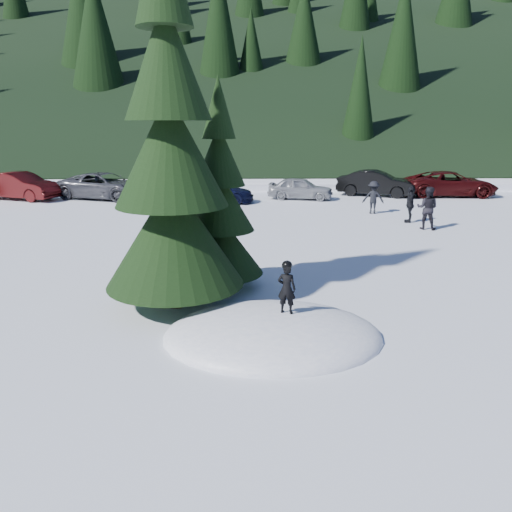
{
  "coord_description": "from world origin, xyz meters",
  "views": [
    {
      "loc": [
        -0.53,
        -9.41,
        4.25
      ],
      "look_at": [
        -0.3,
        2.27,
        1.1
      ],
      "focal_mm": 35.0,
      "sensor_mm": 36.0,
      "label": 1
    }
  ],
  "objects_px": {
    "adult_1": "(410,205)",
    "car_4": "(300,188)",
    "spruce_tall": "(171,165)",
    "child_skier": "(287,289)",
    "spruce_short": "(220,209)",
    "adult_2": "(373,197)",
    "car_1": "(20,186)",
    "car_5": "(376,183)",
    "car_3": "(214,191)",
    "car_6": "(451,184)",
    "car_2": "(105,186)",
    "adult_0": "(427,208)"
  },
  "relations": [
    {
      "from": "adult_1",
      "to": "car_2",
      "type": "distance_m",
      "value": 16.76
    },
    {
      "from": "spruce_tall",
      "to": "car_4",
      "type": "relative_size",
      "value": 2.36
    },
    {
      "from": "spruce_tall",
      "to": "spruce_short",
      "type": "xyz_separation_m",
      "value": [
        1.0,
        1.4,
        -1.22
      ]
    },
    {
      "from": "adult_2",
      "to": "car_1",
      "type": "relative_size",
      "value": 0.33
    },
    {
      "from": "spruce_short",
      "to": "adult_1",
      "type": "xyz_separation_m",
      "value": [
        7.77,
        8.72,
        -1.32
      ]
    },
    {
      "from": "car_6",
      "to": "car_3",
      "type": "bearing_deg",
      "value": 101.46
    },
    {
      "from": "spruce_tall",
      "to": "adult_1",
      "type": "xyz_separation_m",
      "value": [
        8.77,
        10.12,
        -2.53
      ]
    },
    {
      "from": "spruce_tall",
      "to": "adult_1",
      "type": "height_order",
      "value": "spruce_tall"
    },
    {
      "from": "adult_1",
      "to": "spruce_tall",
      "type": "bearing_deg",
      "value": -24.25
    },
    {
      "from": "spruce_tall",
      "to": "car_2",
      "type": "distance_m",
      "value": 18.63
    },
    {
      "from": "spruce_short",
      "to": "car_2",
      "type": "bearing_deg",
      "value": 114.83
    },
    {
      "from": "car_4",
      "to": "car_5",
      "type": "relative_size",
      "value": 0.8
    },
    {
      "from": "spruce_tall",
      "to": "adult_2",
      "type": "relative_size",
      "value": 5.58
    },
    {
      "from": "adult_2",
      "to": "car_5",
      "type": "height_order",
      "value": "adult_2"
    },
    {
      "from": "adult_0",
      "to": "car_1",
      "type": "distance_m",
      "value": 21.79
    },
    {
      "from": "car_4",
      "to": "car_6",
      "type": "height_order",
      "value": "car_6"
    },
    {
      "from": "adult_2",
      "to": "spruce_tall",
      "type": "bearing_deg",
      "value": 68.02
    },
    {
      "from": "adult_1",
      "to": "car_4",
      "type": "height_order",
      "value": "adult_1"
    },
    {
      "from": "spruce_tall",
      "to": "spruce_short",
      "type": "height_order",
      "value": "spruce_tall"
    },
    {
      "from": "spruce_short",
      "to": "child_skier",
      "type": "xyz_separation_m",
      "value": [
        1.47,
        -3.09,
        -1.11
      ]
    },
    {
      "from": "car_3",
      "to": "spruce_tall",
      "type": "bearing_deg",
      "value": -170.89
    },
    {
      "from": "adult_2",
      "to": "car_3",
      "type": "relative_size",
      "value": 0.36
    },
    {
      "from": "car_2",
      "to": "car_5",
      "type": "relative_size",
      "value": 1.18
    },
    {
      "from": "spruce_tall",
      "to": "child_skier",
      "type": "relative_size",
      "value": 8.36
    },
    {
      "from": "car_2",
      "to": "car_4",
      "type": "distance_m",
      "value": 11.1
    },
    {
      "from": "adult_1",
      "to": "car_3",
      "type": "distance_m",
      "value": 10.58
    },
    {
      "from": "spruce_short",
      "to": "car_5",
      "type": "relative_size",
      "value": 1.18
    },
    {
      "from": "child_skier",
      "to": "car_1",
      "type": "bearing_deg",
      "value": -35.89
    },
    {
      "from": "spruce_tall",
      "to": "car_1",
      "type": "distance_m",
      "value": 20.57
    },
    {
      "from": "child_skier",
      "to": "spruce_short",
      "type": "bearing_deg",
      "value": -46.1
    },
    {
      "from": "car_2",
      "to": "car_3",
      "type": "xyz_separation_m",
      "value": [
        6.28,
        -1.41,
        -0.12
      ]
    },
    {
      "from": "spruce_short",
      "to": "car_3",
      "type": "bearing_deg",
      "value": 94.28
    },
    {
      "from": "child_skier",
      "to": "car_4",
      "type": "height_order",
      "value": "child_skier"
    },
    {
      "from": "spruce_short",
      "to": "car_5",
      "type": "height_order",
      "value": "spruce_short"
    },
    {
      "from": "car_3",
      "to": "adult_1",
      "type": "bearing_deg",
      "value": -114.38
    },
    {
      "from": "spruce_short",
      "to": "adult_0",
      "type": "height_order",
      "value": "spruce_short"
    },
    {
      "from": "spruce_tall",
      "to": "car_4",
      "type": "xyz_separation_m",
      "value": [
        4.73,
        16.97,
        -2.7
      ]
    },
    {
      "from": "spruce_short",
      "to": "car_6",
      "type": "height_order",
      "value": "spruce_short"
    },
    {
      "from": "car_4",
      "to": "car_6",
      "type": "distance_m",
      "value": 9.03
    },
    {
      "from": "car_3",
      "to": "car_4",
      "type": "xyz_separation_m",
      "value": [
        4.82,
        1.06,
        -0.0
      ]
    },
    {
      "from": "child_skier",
      "to": "adult_2",
      "type": "distance_m",
      "value": 14.97
    },
    {
      "from": "adult_1",
      "to": "car_4",
      "type": "relative_size",
      "value": 0.43
    },
    {
      "from": "adult_1",
      "to": "child_skier",
      "type": "bearing_deg",
      "value": -11.4
    },
    {
      "from": "car_5",
      "to": "adult_2",
      "type": "bearing_deg",
      "value": -173.5
    },
    {
      "from": "child_skier",
      "to": "adult_0",
      "type": "xyz_separation_m",
      "value": [
        6.54,
        10.37,
        -0.12
      ]
    },
    {
      "from": "spruce_short",
      "to": "car_1",
      "type": "xyz_separation_m",
      "value": [
        -12.07,
        15.74,
        -1.34
      ]
    },
    {
      "from": "spruce_short",
      "to": "car_4",
      "type": "height_order",
      "value": "spruce_short"
    },
    {
      "from": "car_1",
      "to": "car_2",
      "type": "relative_size",
      "value": 0.87
    },
    {
      "from": "spruce_tall",
      "to": "car_5",
      "type": "bearing_deg",
      "value": 62.8
    },
    {
      "from": "child_skier",
      "to": "adult_2",
      "type": "bearing_deg",
      "value": -92.12
    }
  ]
}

